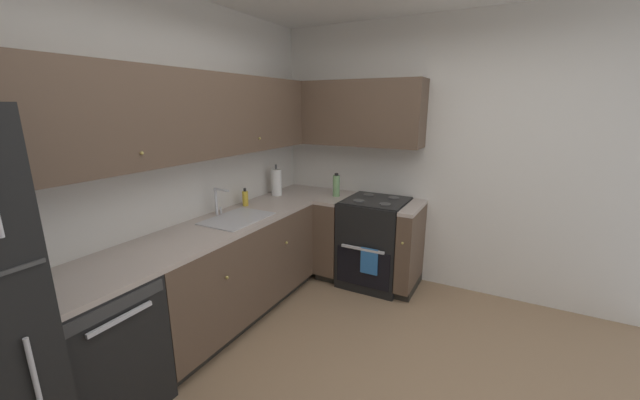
# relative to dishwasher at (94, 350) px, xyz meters

# --- Properties ---
(wall_back) EXTENTS (3.93, 0.05, 2.65)m
(wall_back) POSITION_rel_dishwasher_xyz_m (0.77, 0.33, 0.89)
(wall_back) COLOR silver
(wall_back) RESTS_ON ground_plane
(wall_right) EXTENTS (0.05, 3.63, 2.65)m
(wall_right) POSITION_rel_dishwasher_xyz_m (2.71, -1.46, 0.89)
(wall_right) COLOR silver
(wall_right) RESTS_ON ground_plane
(dishwasher) EXTENTS (0.60, 0.63, 0.86)m
(dishwasher) POSITION_rel_dishwasher_xyz_m (0.00, 0.00, 0.00)
(dishwasher) COLOR black
(dishwasher) RESTS_ON ground_plane
(lower_cabinets_back) EXTENTS (1.78, 0.62, 0.86)m
(lower_cabinets_back) POSITION_rel_dishwasher_xyz_m (1.20, 0.00, 0.00)
(lower_cabinets_back) COLOR brown
(lower_cabinets_back) RESTS_ON ground_plane
(countertop_back) EXTENTS (2.99, 0.60, 0.03)m
(countertop_back) POSITION_rel_dishwasher_xyz_m (1.19, 0.00, 0.45)
(countertop_back) COLOR #B7A89E
(countertop_back) RESTS_ON lower_cabinets_back
(lower_cabinets_right) EXTENTS (0.62, 1.02, 0.86)m
(lower_cabinets_right) POSITION_rel_dishwasher_xyz_m (2.39, -0.73, 0.00)
(lower_cabinets_right) COLOR brown
(lower_cabinets_right) RESTS_ON ground_plane
(countertop_right) EXTENTS (0.60, 1.02, 0.03)m
(countertop_right) POSITION_rel_dishwasher_xyz_m (2.39, -0.73, 0.45)
(countertop_right) COLOR #B7A89E
(countertop_right) RESTS_ON lower_cabinets_right
(oven_range) EXTENTS (0.68, 0.62, 1.04)m
(oven_range) POSITION_rel_dishwasher_xyz_m (2.40, -0.87, 0.02)
(oven_range) COLOR black
(oven_range) RESTS_ON ground_plane
(upper_cabinets_back) EXTENTS (2.67, 0.34, 0.65)m
(upper_cabinets_back) POSITION_rel_dishwasher_xyz_m (1.03, 0.14, 1.32)
(upper_cabinets_back) COLOR brown
(upper_cabinets_right) EXTENTS (0.32, 1.55, 0.65)m
(upper_cabinets_right) POSITION_rel_dishwasher_xyz_m (2.53, -0.48, 1.32)
(upper_cabinets_right) COLOR brown
(sink) EXTENTS (0.57, 0.40, 0.10)m
(sink) POSITION_rel_dishwasher_xyz_m (1.27, -0.03, 0.42)
(sink) COLOR #B7B7BC
(sink) RESTS_ON countertop_back
(faucet) EXTENTS (0.07, 0.16, 0.24)m
(faucet) POSITION_rel_dishwasher_xyz_m (1.27, 0.18, 0.61)
(faucet) COLOR silver
(faucet) RESTS_ON countertop_back
(soap_bottle) EXTENTS (0.06, 0.06, 0.17)m
(soap_bottle) POSITION_rel_dishwasher_xyz_m (1.63, 0.18, 0.54)
(soap_bottle) COLOR gold
(soap_bottle) RESTS_ON countertop_back
(paper_towel_roll) EXTENTS (0.11, 0.11, 0.34)m
(paper_towel_roll) POSITION_rel_dishwasher_xyz_m (2.13, 0.16, 0.60)
(paper_towel_roll) COLOR white
(paper_towel_roll) RESTS_ON countertop_back
(oil_bottle) EXTENTS (0.07, 0.07, 0.25)m
(oil_bottle) POSITION_rel_dishwasher_xyz_m (2.39, -0.42, 0.58)
(oil_bottle) COLOR #729E66
(oil_bottle) RESTS_ON countertop_right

